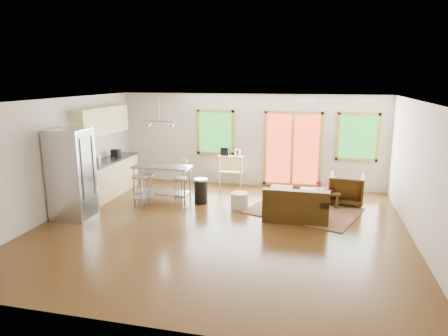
% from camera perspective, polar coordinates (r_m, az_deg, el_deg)
% --- Properties ---
extents(floor, '(7.50, 7.00, 0.02)m').
position_cam_1_polar(floor, '(8.37, -0.48, -8.55)').
color(floor, '#39220D').
rests_on(floor, ground).
extents(ceiling, '(7.50, 7.00, 0.02)m').
position_cam_1_polar(ceiling, '(7.80, -0.51, 9.67)').
color(ceiling, silver).
rests_on(ceiling, ground).
extents(back_wall, '(7.50, 0.02, 2.60)m').
position_cam_1_polar(back_wall, '(11.37, 3.73, 3.98)').
color(back_wall, beige).
rests_on(back_wall, ground).
extents(left_wall, '(0.02, 7.00, 2.60)m').
position_cam_1_polar(left_wall, '(9.58, -22.90, 1.34)').
color(left_wall, beige).
rests_on(left_wall, ground).
extents(right_wall, '(0.02, 7.00, 2.60)m').
position_cam_1_polar(right_wall, '(7.99, 26.69, -1.14)').
color(right_wall, beige).
rests_on(right_wall, ground).
extents(front_wall, '(7.50, 0.02, 2.60)m').
position_cam_1_polar(front_wall, '(4.79, -10.67, -8.68)').
color(front_wall, beige).
rests_on(front_wall, ground).
extents(window_left, '(1.10, 0.05, 1.30)m').
position_cam_1_polar(window_left, '(11.50, -1.23, 5.11)').
color(window_left, '#18551B').
rests_on(window_left, back_wall).
extents(french_doors, '(1.60, 0.05, 2.10)m').
position_cam_1_polar(french_doors, '(11.22, 9.74, 2.67)').
color(french_doors, '#AF2F1A').
rests_on(french_doors, back_wall).
extents(window_right, '(1.10, 0.05, 1.30)m').
position_cam_1_polar(window_right, '(11.18, 18.56, 4.23)').
color(window_right, '#18551B').
rests_on(window_right, back_wall).
extents(rug, '(2.82, 2.49, 0.02)m').
position_cam_1_polar(rug, '(9.52, 11.28, -5.98)').
color(rug, '#4A6038').
rests_on(rug, floor).
extents(loveseat, '(1.39, 0.79, 0.74)m').
position_cam_1_polar(loveseat, '(8.84, 10.21, -5.50)').
color(loveseat, black).
rests_on(loveseat, floor).
extents(coffee_table, '(0.96, 0.60, 0.37)m').
position_cam_1_polar(coffee_table, '(9.91, 13.53, -3.46)').
color(coffee_table, '#392914').
rests_on(coffee_table, floor).
extents(armchair, '(0.87, 0.82, 0.82)m').
position_cam_1_polar(armchair, '(10.22, 17.10, -2.67)').
color(armchair, black).
rests_on(armchair, floor).
extents(ottoman, '(0.56, 0.56, 0.35)m').
position_cam_1_polar(ottoman, '(10.12, 8.12, -3.75)').
color(ottoman, black).
rests_on(ottoman, floor).
extents(pouf, '(0.54, 0.54, 0.37)m').
position_cam_1_polar(pouf, '(9.51, 2.25, -4.65)').
color(pouf, beige).
rests_on(pouf, floor).
extents(vase, '(0.23, 0.24, 0.30)m').
position_cam_1_polar(vase, '(9.55, 13.34, -2.90)').
color(vase, silver).
rests_on(vase, coffee_table).
extents(book, '(0.23, 0.12, 0.32)m').
position_cam_1_polar(book, '(9.84, 14.05, -2.18)').
color(book, maroon).
rests_on(book, coffee_table).
extents(cabinets, '(0.64, 2.24, 2.30)m').
position_cam_1_polar(cabinets, '(10.91, -16.36, 1.12)').
color(cabinets, '#CABC78').
rests_on(cabinets, floor).
extents(refrigerator, '(0.85, 0.81, 1.97)m').
position_cam_1_polar(refrigerator, '(9.30, -20.91, -0.80)').
color(refrigerator, '#B7BABC').
rests_on(refrigerator, floor).
extents(island, '(1.44, 0.59, 0.91)m').
position_cam_1_polar(island, '(10.01, -8.83, -1.30)').
color(island, '#B7BABC').
rests_on(island, floor).
extents(cup, '(0.13, 0.11, 0.13)m').
position_cam_1_polar(cup, '(10.00, -5.61, 1.06)').
color(cup, silver).
rests_on(cup, island).
extents(bar_stool_a, '(0.39, 0.39, 0.78)m').
position_cam_1_polar(bar_stool_a, '(9.68, -12.00, -2.22)').
color(bar_stool_a, '#B7BABC').
rests_on(bar_stool_a, floor).
extents(bar_stool_b, '(0.40, 0.40, 0.77)m').
position_cam_1_polar(bar_stool_b, '(9.82, -11.03, -1.98)').
color(bar_stool_b, '#B7BABC').
rests_on(bar_stool_b, floor).
extents(bar_stool_c, '(0.36, 0.36, 0.69)m').
position_cam_1_polar(bar_stool_c, '(9.70, -6.34, -2.36)').
color(bar_stool_c, '#B7BABC').
rests_on(bar_stool_c, floor).
extents(trash_can, '(0.44, 0.44, 0.62)m').
position_cam_1_polar(trash_can, '(9.84, -3.32, -3.28)').
color(trash_can, black).
rests_on(trash_can, floor).
extents(kitchen_cart, '(0.72, 0.47, 1.10)m').
position_cam_1_polar(kitchen_cart, '(11.39, 0.96, 1.23)').
color(kitchen_cart, '#CABC78').
rests_on(kitchen_cart, floor).
extents(ceiling_flush, '(0.35, 0.35, 0.12)m').
position_cam_1_polar(ceiling_flush, '(8.19, 11.60, 9.00)').
color(ceiling_flush, white).
rests_on(ceiling_flush, ceiling).
extents(pendant_light, '(0.80, 0.18, 0.79)m').
position_cam_1_polar(pendant_light, '(9.88, -9.21, 6.01)').
color(pendant_light, gray).
rests_on(pendant_light, ceiling).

